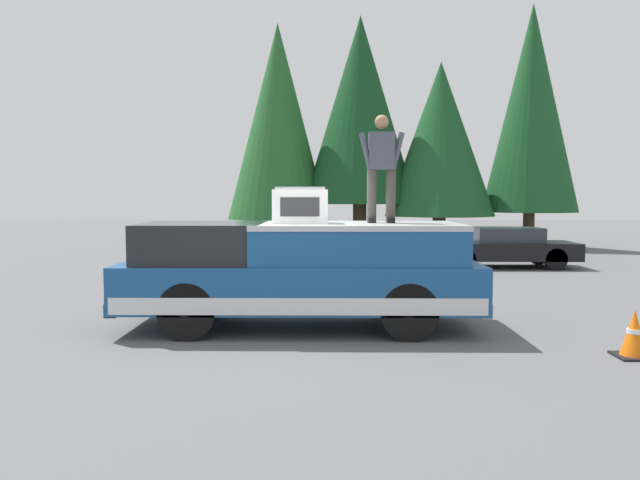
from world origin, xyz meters
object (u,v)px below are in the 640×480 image
compressor_unit (301,205)px  person_on_truck_bed (381,165)px  traffic_cone (634,335)px  parked_car_black (504,247)px  pickup_truck (301,273)px

compressor_unit → person_on_truck_bed: person_on_truck_bed is taller
traffic_cone → parked_car_black: bearing=-6.6°
compressor_unit → parked_car_black: (8.50, -5.54, -1.35)m
compressor_unit → parked_car_black: bearing=-33.1°
person_on_truck_bed → parked_car_black: bearing=-27.3°
pickup_truck → person_on_truck_bed: size_ratio=3.28×
compressor_unit → traffic_cone: 4.97m
parked_car_black → traffic_cone: (-10.23, 1.18, -0.29)m
pickup_truck → traffic_cone: size_ratio=8.94×
person_on_truck_bed → traffic_cone: size_ratio=2.73×
pickup_truck → parked_car_black: bearing=-33.3°
person_on_truck_bed → parked_car_black: 9.53m
pickup_truck → compressor_unit: compressor_unit is taller
parked_car_black → compressor_unit: bearing=146.9°
pickup_truck → parked_car_black: pickup_truck is taller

